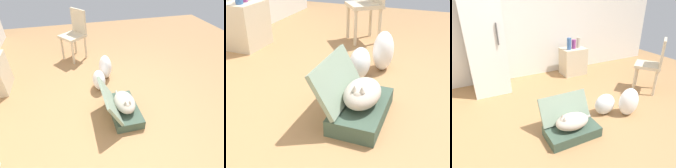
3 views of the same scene
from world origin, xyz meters
The scene contains 8 objects.
ground_plane centered at (0.00, 0.00, 0.00)m, with size 7.68×7.68×0.00m, color #9E7247.
suitcase_base centered at (-0.29, -0.04, 0.07)m, with size 0.68×0.38×0.13m, color #384C3D.
suitcase_lid centered at (-0.29, 0.17, 0.31)m, with size 0.68×0.38×0.04m, color gray.
cat centered at (-0.29, -0.04, 0.23)m, with size 0.52×0.28×0.22m.
plastic_bag_white centered at (0.40, 0.19, 0.16)m, with size 0.33×0.21×0.33m, color silver.
plastic_bag_clear centered at (0.70, 0.01, 0.22)m, with size 0.33×0.22×0.43m, color white.
side_table centered at (0.78, 1.85, 0.30)m, with size 0.53×0.40×0.59m, color beige.
chair centered at (1.62, 0.44, 0.55)m, with size 0.59×0.60×0.99m.
Camera 2 is at (-2.10, -0.53, 1.29)m, focal length 44.18 mm.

